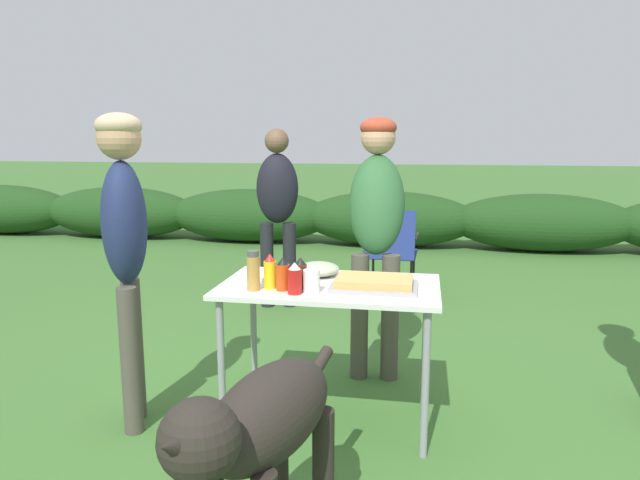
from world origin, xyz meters
The scene contains 17 objects.
ground_plane centered at (0.00, 0.00, 0.00)m, with size 60.00×60.00×0.00m, color #3D6B2D.
shrub_hedge centered at (0.00, 5.02, 0.38)m, with size 14.40×0.90×0.75m.
folding_table centered at (0.00, 0.00, 0.66)m, with size 1.10×0.64×0.74m.
food_tray centered at (0.23, -0.04, 0.77)m, with size 0.42×0.28×0.06m.
plate_stack centered at (-0.29, 0.07, 0.75)m, with size 0.22×0.22×0.02m, color white.
mixing_bowl centered at (-0.09, 0.17, 0.78)m, with size 0.23×0.23×0.07m, color #ADBC99.
paper_cup_stack centered at (-0.06, -0.17, 0.80)m, with size 0.08×0.08×0.11m, color white.
mustard_bottle centered at (-0.28, -0.13, 0.82)m, with size 0.06×0.06×0.17m.
ketchup_bottle centered at (-0.13, -0.21, 0.81)m, with size 0.07×0.07×0.15m.
hot_sauce_bottle centered at (-0.21, -0.15, 0.82)m, with size 0.06×0.06×0.16m.
bbq_sauce_bottle centered at (-0.13, -0.11, 0.82)m, with size 0.06×0.06×0.16m.
spice_jar centered at (-0.35, -0.18, 0.84)m, with size 0.06×0.06×0.20m.
standing_person_in_dark_puffer centered at (0.18, 0.70, 1.01)m, with size 0.37×0.49×1.60m.
standing_person_in_red_jacket centered at (-0.99, -0.22, 1.02)m, with size 0.32×0.36×1.59m.
standing_person_in_navy_coat centered at (-0.78, 1.97, 0.93)m, with size 0.41×0.33×1.55m.
dog centered at (-0.04, -1.13, 0.54)m, with size 0.44×1.04×0.79m.
camp_chair_green_behind_table centered at (0.17, 2.47, 0.47)m, with size 0.50×0.61×0.83m.
Camera 1 is at (0.45, -2.77, 1.47)m, focal length 32.00 mm.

